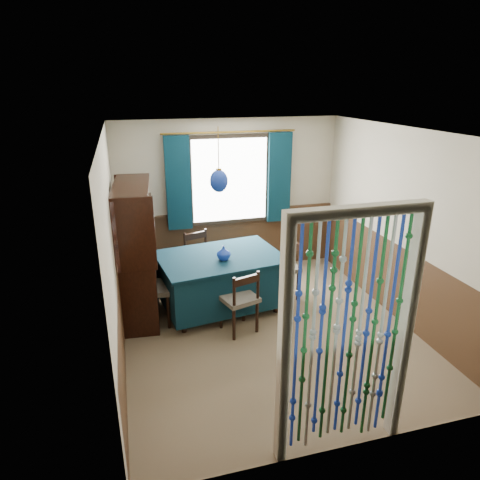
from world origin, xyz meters
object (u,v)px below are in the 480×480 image
object	(u,v)px
dining_table	(221,278)
vase_table	(224,253)
chair_near	(240,299)
sideboard	(138,270)
pendant_lamp	(219,181)
vase_sideboard	(140,238)
chair_far	(200,259)
chair_right	(284,267)
bowl_shelf	(140,232)
chair_left	(152,289)

from	to	relation	value
dining_table	vase_table	world-z (taller)	vase_table
chair_near	sideboard	bearing A→B (deg)	127.52
dining_table	chair_near	distance (m)	0.67
pendant_lamp	vase_sideboard	world-z (taller)	pendant_lamp
chair_near	chair_far	distance (m)	1.42
sideboard	vase_sideboard	size ratio (longest dim) A/B	10.38
dining_table	vase_table	distance (m)	0.45
chair_near	vase_table	size ratio (longest dim) A/B	4.80
pendant_lamp	vase_table	size ratio (longest dim) A/B	4.62
chair_right	bowl_shelf	world-z (taller)	bowl_shelf
dining_table	pendant_lamp	bearing A→B (deg)	-97.76
chair_near	chair_right	xyz separation A→B (m)	(0.88, 0.75, 0.02)
chair_left	bowl_shelf	size ratio (longest dim) A/B	4.96
sideboard	pendant_lamp	size ratio (longest dim) A/B	2.19
chair_near	sideboard	distance (m)	1.48
chair_far	chair_right	distance (m)	1.30
chair_far	chair_left	bearing A→B (deg)	30.89
chair_right	vase_sideboard	world-z (taller)	vase_sideboard
bowl_shelf	vase_sideboard	world-z (taller)	bowl_shelf
vase_sideboard	chair_far	bearing A→B (deg)	18.09
chair_near	vase_table	xyz separation A→B (m)	(-0.08, 0.52, 0.43)
pendant_lamp	bowl_shelf	bearing A→B (deg)	-176.54
chair_near	chair_far	size ratio (longest dim) A/B	0.97
chair_near	vase_table	distance (m)	0.68
pendant_lamp	vase_sideboard	distance (m)	1.41
chair_left	chair_near	bearing A→B (deg)	71.42
chair_far	vase_table	size ratio (longest dim) A/B	4.94
chair_far	bowl_shelf	xyz separation A→B (m)	(-0.88, -0.80, 0.79)
chair_left	chair_right	xyz separation A→B (m)	(1.93, 0.23, -0.02)
dining_table	chair_left	bearing A→B (deg)	-179.72
sideboard	vase_table	distance (m)	1.19
vase_table	vase_sideboard	distance (m)	1.21
chair_right	vase_sideboard	bearing A→B (deg)	74.08
sideboard	chair_near	bearing A→B (deg)	-31.11
chair_right	vase_sideboard	xyz separation A→B (m)	(-2.01, 0.36, 0.52)
chair_left	chair_right	bearing A→B (deg)	104.74
dining_table	vase_sideboard	xyz separation A→B (m)	(-1.04, 0.45, 0.53)
bowl_shelf	chair_near	bearing A→B (deg)	-27.80
vase_table	pendant_lamp	bearing A→B (deg)	97.33
chair_far	bowl_shelf	world-z (taller)	bowl_shelf
chair_near	sideboard	xyz separation A→B (m)	(-1.19, 0.86, 0.17)
pendant_lamp	sideboard	bearing A→B (deg)	169.45
chair_far	vase_sideboard	distance (m)	1.06
chair_left	bowl_shelf	xyz separation A→B (m)	(-0.08, 0.07, 0.77)
dining_table	sideboard	world-z (taller)	sideboard
vase_sideboard	chair_left	bearing A→B (deg)	-81.69
vase_table	vase_sideboard	size ratio (longest dim) A/B	1.02
dining_table	chair_far	world-z (taller)	chair_far
vase_table	chair_left	bearing A→B (deg)	179.85
chair_left	bowl_shelf	bearing A→B (deg)	-122.08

